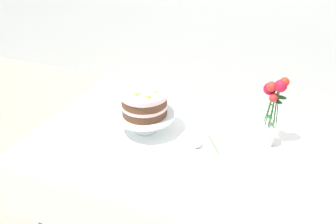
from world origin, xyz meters
TOP-DOWN VIEW (x-y plane):
  - dining_table at (0.00, -0.03)m, footprint 1.40×1.00m
  - linen_napkin at (-0.19, -0.03)m, footprint 0.36×0.36m
  - cake_stand at (-0.19, -0.03)m, footprint 0.29×0.29m
  - layer_cake at (-0.19, -0.03)m, footprint 0.23×0.23m
  - flower_vase at (0.39, 0.08)m, footprint 0.10×0.09m
  - fallen_rose at (0.09, -0.06)m, footprint 0.14×0.13m

SIDE VIEW (x-z plane):
  - dining_table at x=0.00m, z-range 0.28..1.02m
  - linen_napkin at x=-0.19m, z-range 0.74..0.74m
  - fallen_rose at x=0.09m, z-range 0.74..0.79m
  - cake_stand at x=-0.19m, z-range 0.77..0.87m
  - layer_cake at x=-0.19m, z-range 0.84..0.96m
  - flower_vase at x=0.39m, z-range 0.75..1.09m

